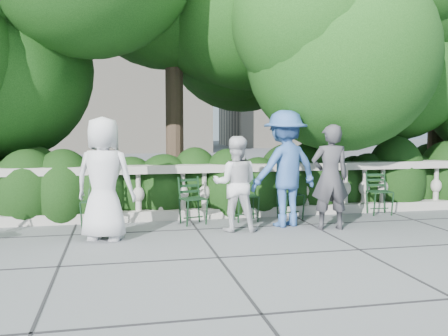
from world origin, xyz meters
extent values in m
plane|color=#595C61|center=(0.00, 0.00, 0.00)|extent=(90.00, 90.00, 0.00)
cube|color=#9E998E|center=(0.00, 1.80, 0.09)|extent=(12.00, 0.32, 0.18)
cube|color=#9E998E|center=(0.00, 1.80, 0.93)|extent=(12.00, 0.36, 0.14)
cylinder|color=#3F3023|center=(-4.00, 3.40, 1.40)|extent=(0.40, 0.40, 2.80)
cylinder|color=#3F3023|center=(-0.50, 4.00, 1.70)|extent=(0.40, 0.40, 3.40)
cylinder|color=#3F3023|center=(3.00, 3.30, 1.50)|extent=(0.40, 0.40, 3.00)
ellipsoid|color=#11350E|center=(3.00, 2.84, 3.92)|extent=(5.52, 5.52, 4.14)
cylinder|color=#3F3023|center=(6.00, 3.80, 1.30)|extent=(0.40, 0.40, 2.60)
imported|color=silver|center=(-1.97, 0.38, 0.93)|extent=(1.06, 0.88, 1.86)
imported|color=#39383D|center=(1.66, 0.38, 0.87)|extent=(0.67, 0.48, 1.74)
imported|color=silver|center=(0.10, 0.59, 0.78)|extent=(0.87, 0.74, 1.55)
imported|color=#335999|center=(1.02, 0.80, 0.99)|extent=(1.44, 1.08, 1.98)
camera|label=1|loc=(-1.76, -7.26, 1.74)|focal=40.00mm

